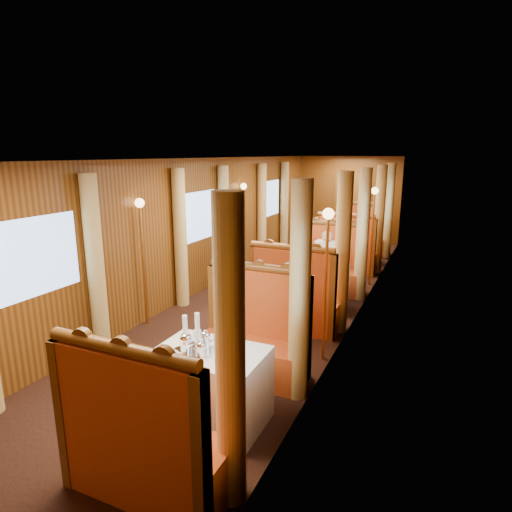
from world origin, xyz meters
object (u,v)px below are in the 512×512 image
Objects in this scene: banquette_mid_fwd at (294,302)px; tea_tray at (195,351)px; table_near at (211,387)px; fruit_plate at (228,362)px; rose_vase_mid at (315,255)px; teapot_right at (201,351)px; teapot_back at (205,342)px; banquette_near_aft at (254,341)px; banquette_mid_aft at (329,269)px; table_mid at (314,287)px; rose_vase_far at (355,224)px; banquette_far_aft at (363,237)px; banquette_near_fwd at (144,446)px; steward at (229,249)px; teapot_left at (186,345)px; banquette_far_fwd at (346,253)px; passenger at (326,256)px; table_far at (355,247)px.

banquette_mid_fwd reaches higher than tea_tray.
table_near is 4.49× the size of fruit_plate.
fruit_plate is 0.65× the size of rose_vase_mid.
teapot_back is at bearing 107.92° from teapot_right.
banquette_near_aft is 1.47m from banquette_mid_fwd.
banquette_mid_aft is at bearing 90.37° from rose_vase_mid.
table_mid is 2.92× the size of rose_vase_far.
teapot_right is (0.12, -0.07, 0.05)m from tea_tray.
banquette_mid_fwd is 1.00× the size of banquette_far_aft.
banquette_near_fwd is at bearing -88.83° from teapot_back.
banquette_near_fwd is 4.76m from steward.
banquette_near_fwd is 5.73× the size of fruit_plate.
rose_vase_far is at bearing 90.63° from banquette_mid_aft.
tea_tray is at bearing -90.82° from rose_vase_far.
fruit_plate is at bearing 16.10° from teapot_left.
banquette_far_fwd is at bearing 90.00° from banquette_mid_aft.
banquette_far_aft is at bearing 90.00° from table_near.
rose_vase_far is (-0.01, 7.13, 0.12)m from teapot_right.
teapot_right is at bearing 176.23° from fruit_plate.
banquette_far_aft is 3.79m from passenger.
fruit_plate is (0.29, -0.02, -0.04)m from teapot_right.
banquette_mid_aft is 0.74× the size of steward.
tea_tray is at bearing -92.18° from rose_vase_mid.
banquette_near_fwd is 1.00× the size of banquette_mid_aft.
table_mid is 0.82m from passenger.
banquette_mid_aft is 1.76× the size of passenger.
banquette_near_fwd and banquette_mid_fwd have the same top height.
banquette_far_aft is at bearing 149.24° from steward.
banquette_near_aft is at bearing -90.15° from rose_vase_mid.
banquette_mid_aft is at bearing 90.00° from banquette_near_aft.
banquette_far_fwd is at bearing 90.00° from banquette_mid_fwd.
passenger is (-0.00, 4.23, 0.37)m from table_near.
banquette_mid_aft reaches higher than table_far.
table_near is 0.78× the size of banquette_far_fwd.
teapot_back reaches higher than teapot_right.
banquette_far_aft reaches higher than teapot_back.
teapot_left is (-0.19, -4.63, 0.40)m from banquette_mid_aft.
teapot_left is (-0.19, -6.10, 0.40)m from banquette_far_fwd.
table_near is at bearing -90.00° from table_mid.
teapot_right is at bearing 14.12° from teapot_left.
banquette_far_aft is at bearing 90.00° from banquette_mid_aft.
rose_vase_mid is at bearing 89.02° from teapot_right.
table_mid is 1.02m from banquette_mid_fwd.
table_mid is 0.58× the size of steward.
banquette_near_aft is (0.00, 1.01, 0.05)m from table_near.
table_far is (0.00, 2.49, -0.05)m from banquette_mid_aft.
banquette_near_aft and banquette_far_aft have the same top height.
banquette_near_aft is at bearing 21.32° from steward.
banquette_mid_aft is 3.72× the size of rose_vase_far.
passenger is (-0.28, 4.39, -0.03)m from fruit_plate.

